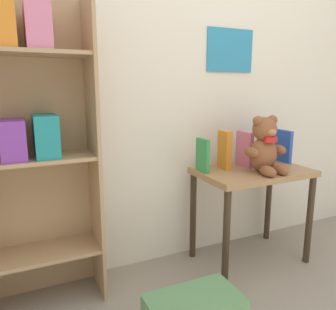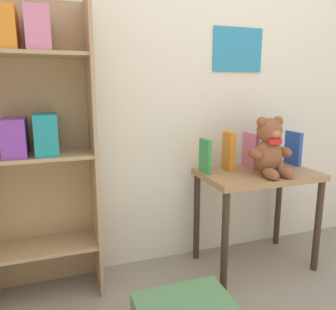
{
  "view_description": "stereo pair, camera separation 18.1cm",
  "coord_description": "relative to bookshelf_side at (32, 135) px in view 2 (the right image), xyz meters",
  "views": [
    {
      "loc": [
        -1.0,
        -0.34,
        1.11
      ],
      "look_at": [
        -0.25,
        1.27,
        0.74
      ],
      "focal_mm": 35.0,
      "sensor_mm": 36.0,
      "label": 1
    },
    {
      "loc": [
        -0.83,
        -0.41,
        1.11
      ],
      "look_at": [
        -0.25,
        1.27,
        0.74
      ],
      "focal_mm": 35.0,
      "sensor_mm": 36.0,
      "label": 2
    }
  ],
  "objects": [
    {
      "name": "bookshelf_side",
      "position": [
        0.0,
        0.0,
        0.0
      ],
      "size": [
        0.61,
        0.28,
        1.54
      ],
      "color": "tan",
      "rests_on": "ground_plane"
    },
    {
      "name": "book_standing_blue",
      "position": [
        1.57,
        -0.06,
        -0.15
      ],
      "size": [
        0.03,
        0.15,
        0.22
      ],
      "primitive_type": "cube",
      "rotation": [
        0.0,
        0.0,
        -0.02
      ],
      "color": "#2D51B7",
      "rests_on": "display_table"
    },
    {
      "name": "book_standing_green",
      "position": [
        0.94,
        -0.05,
        -0.16
      ],
      "size": [
        0.02,
        0.12,
        0.2
      ],
      "primitive_type": "cube",
      "rotation": [
        0.0,
        0.0,
        0.02
      ],
      "color": "#33934C",
      "rests_on": "display_table"
    },
    {
      "name": "book_standing_orange",
      "position": [
        1.1,
        -0.05,
        -0.14
      ],
      "size": [
        0.04,
        0.1,
        0.24
      ],
      "primitive_type": "cube",
      "rotation": [
        0.0,
        0.0,
        -0.01
      ],
      "color": "orange",
      "rests_on": "display_table"
    },
    {
      "name": "wall_back",
      "position": [
        0.95,
        0.16,
        0.38
      ],
      "size": [
        4.8,
        0.07,
        2.5
      ],
      "color": "silver",
      "rests_on": "ground_plane"
    },
    {
      "name": "teddy_bear",
      "position": [
        1.27,
        -0.22,
        -0.11
      ],
      "size": [
        0.26,
        0.24,
        0.34
      ],
      "color": "brown",
      "rests_on": "display_table"
    },
    {
      "name": "book_standing_teal",
      "position": [
        1.41,
        -0.06,
        -0.14
      ],
      "size": [
        0.03,
        0.11,
        0.24
      ],
      "primitive_type": "cube",
      "rotation": [
        0.0,
        0.0,
        0.03
      ],
      "color": "teal",
      "rests_on": "display_table"
    },
    {
      "name": "display_table",
      "position": [
        1.26,
        -0.14,
        -0.36
      ],
      "size": [
        0.69,
        0.43,
        0.61
      ],
      "color": "#9E754C",
      "rests_on": "ground_plane"
    },
    {
      "name": "book_standing_pink",
      "position": [
        1.26,
        -0.04,
        -0.15
      ],
      "size": [
        0.03,
        0.14,
        0.22
      ],
      "primitive_type": "cube",
      "rotation": [
        0.0,
        0.0,
        0.02
      ],
      "color": "#D17093",
      "rests_on": "display_table"
    }
  ]
}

